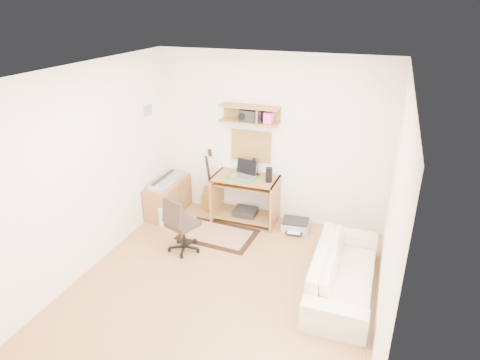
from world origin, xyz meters
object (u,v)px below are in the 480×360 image
(cabinet, at_px, (168,197))
(desk, at_px, (245,199))
(printer, at_px, (295,224))
(sofa, at_px, (344,265))
(task_chair, at_px, (183,224))

(cabinet, bearing_deg, desk, 7.79)
(printer, xyz_separation_m, sofa, (0.86, -1.23, 0.27))
(task_chair, xyz_separation_m, printer, (1.35, 1.09, -0.33))
(desk, distance_m, cabinet, 1.29)
(cabinet, height_order, sofa, sofa)
(task_chair, distance_m, cabinet, 1.21)
(cabinet, xyz_separation_m, sofa, (2.96, -1.07, 0.08))
(cabinet, distance_m, sofa, 3.15)
(desk, height_order, cabinet, desk)
(cabinet, height_order, printer, cabinet)
(desk, xyz_separation_m, sofa, (1.68, -1.25, -0.02))
(task_chair, xyz_separation_m, cabinet, (-0.75, 0.93, -0.14))
(desk, relative_size, printer, 2.47)
(cabinet, xyz_separation_m, printer, (2.10, 0.15, -0.19))
(desk, height_order, task_chair, task_chair)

